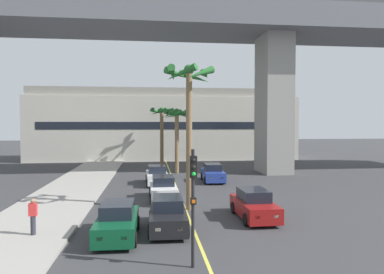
{
  "coord_description": "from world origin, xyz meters",
  "views": [
    {
      "loc": [
        -2.04,
        -3.48,
        5.09
      ],
      "look_at": [
        0.0,
        14.0,
        4.44
      ],
      "focal_mm": 33.35,
      "sensor_mm": 36.0,
      "label": 1
    }
  ],
  "objects": [
    {
      "name": "lane_stripe_center",
      "position": [
        0.0,
        24.0,
        0.0
      ],
      "size": [
        0.14,
        56.0,
        0.01
      ],
      "primitive_type": "cube",
      "color": "#DBCC4C",
      "rests_on": "ground"
    },
    {
      "name": "palm_tree_far_median",
      "position": [
        0.21,
        17.45,
        6.83
      ],
      "size": [
        3.0,
        3.1,
        8.57
      ],
      "color": "brown",
      "rests_on": "ground"
    },
    {
      "name": "car_queue_second",
      "position": [
        -1.21,
        20.39,
        0.72
      ],
      "size": [
        1.9,
        4.13,
        1.56
      ],
      "color": "white",
      "rests_on": "ground"
    },
    {
      "name": "pedestrian_far_along",
      "position": [
        -7.25,
        12.93,
        1.0
      ],
      "size": [
        0.34,
        0.22,
        1.62
      ],
      "color": "#2D2D38",
      "rests_on": "sidewalk_left"
    },
    {
      "name": "car_queue_third",
      "position": [
        -1.23,
        13.49,
        0.72
      ],
      "size": [
        1.91,
        4.14,
        1.56
      ],
      "color": "black",
      "rests_on": "ground"
    },
    {
      "name": "bridge_overpass",
      "position": [
        0.92,
        32.36,
        14.82
      ],
      "size": [
        88.56,
        8.0,
        18.36
      ],
      "color": "slate",
      "rests_on": "ground"
    },
    {
      "name": "sidewalk_left",
      "position": [
        -8.0,
        16.0,
        0.07
      ],
      "size": [
        4.8,
        80.0,
        0.15
      ],
      "primitive_type": "cube",
      "color": "#9E9991",
      "rests_on": "ground"
    },
    {
      "name": "palm_tree_near_median",
      "position": [
        -0.6,
        41.75,
        5.55
      ],
      "size": [
        3.1,
        3.3,
        7.18
      ],
      "color": "brown",
      "rests_on": "ground"
    },
    {
      "name": "palm_tree_mid_median",
      "position": [
        0.67,
        33.1,
        5.39
      ],
      "size": [
        2.93,
        2.9,
        6.66
      ],
      "color": "brown",
      "rests_on": "ground"
    },
    {
      "name": "car_queue_front",
      "position": [
        -3.52,
        12.53,
        0.72
      ],
      "size": [
        1.87,
        4.12,
        1.56
      ],
      "color": "#0C4728",
      "rests_on": "ground"
    },
    {
      "name": "car_queue_fifth",
      "position": [
        3.41,
        27.36,
        0.72
      ],
      "size": [
        1.94,
        4.16,
        1.56
      ],
      "color": "navy",
      "rests_on": "ground"
    },
    {
      "name": "pier_building_backdrop",
      "position": [
        0.0,
        48.61,
        4.94
      ],
      "size": [
        37.44,
        8.04,
        10.01
      ],
      "color": "beige",
      "rests_on": "ground"
    },
    {
      "name": "traffic_light_median_near",
      "position": [
        -0.57,
        8.81,
        2.71
      ],
      "size": [
        0.24,
        0.37,
        4.2
      ],
      "color": "black",
      "rests_on": "ground"
    },
    {
      "name": "car_queue_fourth",
      "position": [
        -1.51,
        26.52,
        0.72
      ],
      "size": [
        1.96,
        4.16,
        1.56
      ],
      "color": "white",
      "rests_on": "ground"
    },
    {
      "name": "car_queue_sixth",
      "position": [
        3.47,
        14.96,
        0.72
      ],
      "size": [
        1.87,
        4.12,
        1.56
      ],
      "color": "maroon",
      "rests_on": "ground"
    }
  ]
}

